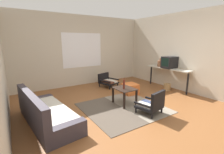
% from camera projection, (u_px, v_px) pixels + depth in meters
% --- Properties ---
extents(ground_plane, '(7.80, 7.80, 0.00)m').
position_uv_depth(ground_plane, '(130.00, 110.00, 4.07)').
color(ground_plane, brown).
extents(far_wall_with_window, '(5.60, 0.13, 2.70)m').
position_uv_depth(far_wall_with_window, '(82.00, 51.00, 6.27)').
color(far_wall_with_window, beige).
rests_on(far_wall_with_window, ground).
extents(side_wall_right, '(0.12, 6.60, 2.70)m').
position_uv_depth(side_wall_right, '(186.00, 52.00, 5.42)').
color(side_wall_right, beige).
rests_on(side_wall_right, ground).
extents(area_rug, '(1.98, 1.93, 0.01)m').
position_uv_depth(area_rug, '(123.00, 108.00, 4.19)').
color(area_rug, '#4C4238').
rests_on(area_rug, ground).
extents(couch, '(0.99, 2.02, 0.72)m').
position_uv_depth(couch, '(45.00, 114.00, 3.37)').
color(couch, '#38333D').
rests_on(couch, ground).
extents(coffee_table, '(0.49, 0.61, 0.47)m').
position_uv_depth(coffee_table, '(124.00, 92.00, 4.38)').
color(coffee_table, black).
rests_on(coffee_table, ground).
extents(armchair_by_window, '(0.71, 0.74, 0.50)m').
position_uv_depth(armchair_by_window, '(107.00, 81.00, 6.15)').
color(armchair_by_window, black).
rests_on(armchair_by_window, ground).
extents(armchair_striped_foreground, '(0.63, 0.63, 0.60)m').
position_uv_depth(armchair_striped_foreground, '(152.00, 104.00, 3.79)').
color(armchair_striped_foreground, black).
rests_on(armchair_striped_foreground, ground).
extents(ottoman_orange, '(0.50, 0.50, 0.35)m').
position_uv_depth(ottoman_orange, '(130.00, 89.00, 5.29)').
color(ottoman_orange, '#D1662D').
rests_on(ottoman_orange, ground).
extents(console_shelf, '(0.36, 1.73, 0.78)m').
position_uv_depth(console_shelf, '(168.00, 70.00, 5.78)').
color(console_shelf, beige).
rests_on(console_shelf, ground).
extents(crt_television, '(0.51, 0.38, 0.41)m').
position_uv_depth(crt_television, '(169.00, 62.00, 5.67)').
color(crt_television, black).
rests_on(crt_television, console_shelf).
extents(clay_vase, '(0.24, 0.24, 0.31)m').
position_uv_depth(clay_vase, '(161.00, 63.00, 6.02)').
color(clay_vase, brown).
rests_on(clay_vase, console_shelf).
extents(glass_bottle, '(0.06, 0.06, 0.30)m').
position_uv_depth(glass_bottle, '(124.00, 84.00, 4.28)').
color(glass_bottle, '#5B2319').
rests_on(glass_bottle, coffee_table).
extents(wicker_basket, '(0.24, 0.24, 0.23)m').
position_uv_depth(wicker_basket, '(167.00, 87.00, 5.69)').
color(wicker_basket, '#9E7A4C').
rests_on(wicker_basket, ground).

